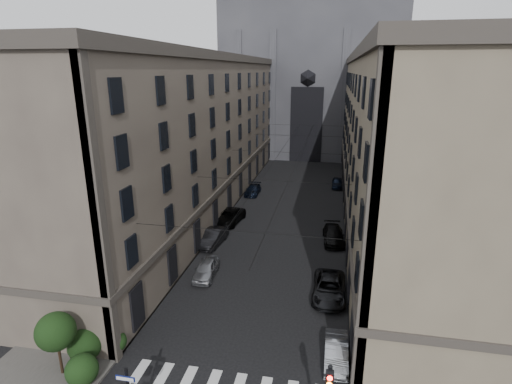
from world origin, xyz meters
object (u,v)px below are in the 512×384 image
Objects in this scene: car_left_far at (253,190)px; car_right_near at (336,352)px; car_left_near at (206,269)px; car_right_midfar at (333,235)px; gothic_tower at (312,66)px; car_right_far at (337,183)px; car_right_midnear at (329,288)px; car_left_midfar at (229,217)px; car_left_midnear at (213,237)px.

car_right_near is at bearing -69.49° from car_left_far.
car_right_midfar is at bearing 38.13° from car_left_near.
car_right_far is at bearing -77.57° from gothic_tower.
car_left_midfar is at bearing 130.69° from car_right_midnear.
car_right_midnear is at bearing -26.44° from car_left_midnear.
car_left_near is at bearing 173.57° from car_right_midnear.
gothic_tower is at bearing 92.05° from car_right_midfar.
car_right_midfar is (11.40, -14.47, 0.08)m from car_left_far.
car_right_near is (12.23, -20.99, -0.11)m from car_left_midfar.
car_left_near is 14.21m from car_right_midfar.
car_right_near is at bearing -41.21° from car_left_near.
gothic_tower is 60.43m from car_left_near.
car_right_midfar reaches higher than car_left_near.
car_right_midfar is 1.24× the size of car_right_far.
car_right_midfar reaches higher than car_right_near.
gothic_tower reaches higher than car_right_near.
car_right_midfar is at bearing -91.12° from car_right_far.
car_left_midfar is 18.00m from car_right_midnear.
car_left_midnear is 0.87× the size of car_right_midnear.
gothic_tower is 51.58m from car_right_midfar.
car_right_midnear reaches higher than car_right_midfar.
gothic_tower is 10.62× the size of car_right_midnear.
car_right_midnear is (11.72, -7.61, -0.02)m from car_left_midnear.
gothic_tower is 68.71m from car_right_near.
car_left_near is 13.88m from car_right_near.
gothic_tower is at bearing 89.68° from car_left_midnear.
car_left_midfar is 1.08× the size of car_right_midfar.
gothic_tower is at bearing 89.66° from car_left_midfar.
car_right_midfar reaches higher than car_left_far.
car_left_midfar reaches higher than car_right_midfar.
car_left_midnear is 0.87× the size of car_left_midfar.
car_left_far is 27.49m from car_right_midnear.
gothic_tower is 11.47× the size of car_right_midfar.
gothic_tower reaches higher than car_left_midfar.
car_right_midnear reaches higher than car_left_near.
car_left_midnear is 19.30m from car_right_near.
car_left_far is at bearing 114.25° from car_right_midnear.
gothic_tower is 12.26× the size of car_left_midnear.
car_left_far is 0.82× the size of car_right_midnear.
car_left_midnear reaches higher than car_right_far.
gothic_tower is 48.76m from car_left_midfar.
car_left_far is 0.88× the size of car_right_midfar.
car_right_far is (0.39, 20.46, -0.04)m from car_right_midfar.
gothic_tower is 14.63× the size of car_right_near.
car_left_midfar is 24.29m from car_right_near.
car_left_midfar reaches higher than car_right_far.
gothic_tower is 10.61× the size of car_left_midfar.
car_left_midnear is at bearing 98.22° from car_left_near.
car_right_near is 0.78× the size of car_right_midfar.
car_left_midnear is at bearing -96.88° from gothic_tower.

